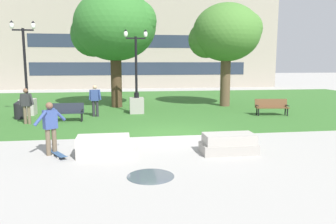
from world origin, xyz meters
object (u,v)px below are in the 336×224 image
object	(u,v)px
park_bench_near_left	(65,111)
concrete_block_left	(229,144)
person_skateboarder	(50,125)
lamp_post_center	(27,96)
park_bench_near_right	(272,106)
trash_bin	(19,110)
skateboard	(59,154)
person_bystander_far_lawn	(95,99)
person_bystander_near_lawn	(26,104)
lamp_post_right	(137,96)
concrete_block_center	(105,146)

from	to	relation	value
park_bench_near_left	concrete_block_left	bearing A→B (deg)	-46.62
person_skateboarder	lamp_post_center	size ratio (longest dim) A/B	0.33
person_skateboarder	lamp_post_center	distance (m)	8.84
park_bench_near_right	trash_bin	xyz separation A→B (m)	(-13.53, 0.72, -0.04)
lamp_post_center	park_bench_near_right	bearing A→B (deg)	-8.52
skateboard	person_bystander_far_lawn	world-z (taller)	person_bystander_far_lawn
person_bystander_near_lawn	lamp_post_right	bearing A→B (deg)	25.72
concrete_block_left	lamp_post_center	size ratio (longest dim) A/B	0.35
park_bench_near_left	park_bench_near_right	distance (m)	11.04
person_skateboarder	person_bystander_near_lawn	size ratio (longest dim) A/B	1.00
person_skateboarder	lamp_post_center	bearing A→B (deg)	109.32
skateboard	lamp_post_right	world-z (taller)	lamp_post_right
concrete_block_center	person_skateboarder	xyz separation A→B (m)	(-1.70, 0.33, 0.66)
person_skateboarder	skateboard	distance (m)	0.97
person_bystander_near_lawn	person_bystander_far_lawn	distance (m)	3.52
trash_bin	person_bystander_near_lawn	bearing A→B (deg)	-61.61
concrete_block_left	person_skateboarder	xyz separation A→B (m)	(-5.72, 0.59, 0.66)
person_bystander_near_lawn	trash_bin	bearing A→B (deg)	118.39
park_bench_near_right	person_bystander_far_lawn	size ratio (longest dim) A/B	1.08
concrete_block_left	lamp_post_center	bearing A→B (deg)	134.05
skateboard	lamp_post_right	xyz separation A→B (m)	(2.86, 8.42, 0.91)
trash_bin	person_bystander_far_lawn	size ratio (longest dim) A/B	0.56
park_bench_near_right	person_bystander_near_lawn	world-z (taller)	person_bystander_near_lawn
park_bench_near_left	trash_bin	distance (m)	2.70
lamp_post_center	person_bystander_far_lawn	xyz separation A→B (m)	(3.77, -1.05, -0.08)
person_skateboarder	concrete_block_center	bearing A→B (deg)	-10.87
skateboard	park_bench_near_left	size ratio (longest dim) A/B	0.54
concrete_block_left	person_skateboarder	bearing A→B (deg)	174.08
park_bench_near_left	park_bench_near_right	bearing A→B (deg)	1.62
concrete_block_center	lamp_post_right	world-z (taller)	lamp_post_right
concrete_block_center	park_bench_near_right	size ratio (longest dim) A/B	0.98
park_bench_near_left	person_bystander_far_lawn	world-z (taller)	person_bystander_far_lawn
concrete_block_left	lamp_post_right	size ratio (longest dim) A/B	0.38
concrete_block_center	person_bystander_near_lawn	world-z (taller)	person_bystander_near_lawn
concrete_block_center	skateboard	world-z (taller)	concrete_block_center
lamp_post_right	lamp_post_center	xyz separation A→B (m)	(-6.04, 0.21, 0.07)
park_bench_near_right	person_bystander_far_lawn	bearing A→B (deg)	174.33
concrete_block_left	park_bench_near_right	bearing A→B (deg)	55.35
park_bench_near_left	lamp_post_right	bearing A→B (deg)	30.05
trash_bin	skateboard	bearing A→B (deg)	-65.84
trash_bin	person_bystander_near_lawn	size ratio (longest dim) A/B	0.56
skateboard	person_bystander_far_lawn	xyz separation A→B (m)	(0.58, 7.58, 0.90)
skateboard	trash_bin	xyz separation A→B (m)	(-3.29, 7.34, 0.42)
lamp_post_right	trash_bin	size ratio (longest dim) A/B	4.94
park_bench_near_right	park_bench_near_left	bearing A→B (deg)	-178.38
lamp_post_right	person_bystander_near_lawn	bearing A→B (deg)	-154.28
park_bench_near_right	lamp_post_right	world-z (taller)	lamp_post_right
lamp_post_right	park_bench_near_right	bearing A→B (deg)	-13.71
concrete_block_center	concrete_block_left	bearing A→B (deg)	-3.78
park_bench_near_left	lamp_post_center	distance (m)	3.37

